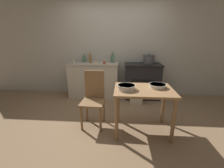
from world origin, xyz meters
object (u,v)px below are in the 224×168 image
Objects in this scene: bottle_left at (112,58)px; cup_center_left at (74,62)px; work_table at (143,96)px; stock_pot at (149,59)px; flour_sack at (136,96)px; bottle_mid_left at (84,59)px; stove at (142,81)px; cup_center_right at (104,63)px; mixing_bowl_small at (158,86)px; mixing_bowl_large at (126,87)px; chair at (94,97)px; cup_center at (96,63)px; bottle_far_left at (90,58)px.

bottle_left is 1.02m from cup_center_left.
work_table is 3.20× the size of stock_pot.
bottle_mid_left reaches higher than flour_sack.
stock_pot is (0.32, 1.59, 0.39)m from work_table.
stove is 0.53m from flour_sack.
stove reaches higher than work_table.
bottle_left is (-0.80, 0.18, 0.56)m from stove.
stock_pot is 1.14m from cup_center_right.
bottle_left reaches higher than mixing_bowl_small.
bottle_left is (-0.34, 1.79, 0.21)m from mixing_bowl_large.
mixing_bowl_large is (0.57, -0.23, 0.28)m from chair.
bottle_mid_left is 0.54m from cup_center.
stove is 1.11m from cup_center_right.
bottle_mid_left reaches higher than cup_center_left.
mixing_bowl_small is at bearing -62.61° from bottle_left.
stock_pot is 3.49× the size of cup_center_left.
work_table is 10.67× the size of cup_center.
bottle_far_left reaches higher than cup_center_right.
stove reaches higher than mixing_bowl_large.
cup_center_left is (-1.83, 1.36, 0.16)m from mixing_bowl_small.
bottle_far_left is 0.44m from cup_center_left.
work_table is at bearing -53.55° from cup_center.
stove is 0.94× the size of chair.
mixing_bowl_small is 1.29× the size of bottle_mid_left.
stove is 1.57m from work_table.
cup_center_right is at bearing -120.22° from bottle_left.
bottle_mid_left is (-0.55, 1.58, 0.47)m from chair.
work_table is 3.28× the size of bottle_far_left.
stove is at bearing 67.23° from flour_sack.
chair reaches higher than mixing_bowl_large.
chair is 12.26× the size of cup_center_right.
stock_pot is 1.53m from mixing_bowl_small.
mixing_bowl_large is 1.58m from cup_center_right.
bottle_left is at bearing 167.29° from stove.
cup_center_right is at bearing 159.83° from flour_sack.
cup_center is 1.08× the size of cup_center_right.
bottle_left reaches higher than chair.
mixing_bowl_large is 2.14m from bottle_mid_left.
stove reaches higher than flour_sack.
stove is 3.45× the size of bottle_left.
work_table is 1.67m from stock_pot.
chair is 1.53m from cup_center_left.
work_table is at bearing -101.22° from stock_pot.
stock_pot reaches higher than mixing_bowl_small.
cup_center is (-1.33, -0.21, -0.08)m from stock_pot.
chair is at bearing -70.83° from bottle_mid_left.
chair is at bearing -76.52° from bottle_far_left.
mixing_bowl_large is at bearing -164.85° from mixing_bowl_small.
cup_center_left is (-1.32, 1.49, 0.15)m from mixing_bowl_large.
stove is 3.36× the size of mixing_bowl_small.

